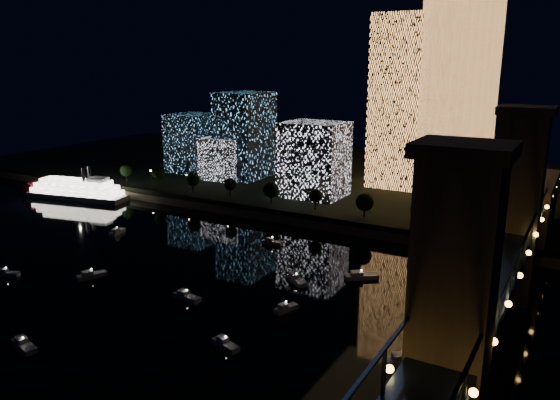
{
  "coord_description": "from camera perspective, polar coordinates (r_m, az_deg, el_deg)",
  "views": [
    {
      "loc": [
        79.67,
        -94.81,
        60.34
      ],
      "look_at": [
        -6.8,
        55.0,
        16.43
      ],
      "focal_mm": 35.0,
      "sensor_mm": 36.0,
      "label": 1
    }
  ],
  "objects": [
    {
      "name": "far_bank",
      "position": [
        273.17,
        12.35,
        1.69
      ],
      "size": [
        420.0,
        160.0,
        5.0
      ],
      "primitive_type": "cube",
      "color": "black",
      "rests_on": "ground"
    },
    {
      "name": "motorboats",
      "position": [
        151.07,
        -7.1,
        -9.08
      ],
      "size": [
        123.43,
        90.35,
        2.78
      ],
      "color": "silver",
      "rests_on": "ground"
    },
    {
      "name": "seawall",
      "position": [
        202.67,
        5.5,
        -2.7
      ],
      "size": [
        420.0,
        6.0,
        3.0
      ],
      "primitive_type": "cube",
      "color": "#6B5E4C",
      "rests_on": "ground"
    },
    {
      "name": "tower_cylindrical",
      "position": [
        242.86,
        18.05,
        10.76
      ],
      "size": [
        34.0,
        34.0,
        86.71
      ],
      "color": "#F59C4E",
      "rests_on": "far_bank"
    },
    {
      "name": "riverboat",
      "position": [
        264.55,
        -20.85,
        0.99
      ],
      "size": [
        52.35,
        20.2,
        15.47
      ],
      "color": "silver",
      "rests_on": "ground"
    },
    {
      "name": "midrise_blocks",
      "position": [
        261.2,
        -3.54,
        5.69
      ],
      "size": [
        101.93,
        42.48,
        41.27
      ],
      "color": "white",
      "rests_on": "far_bank"
    },
    {
      "name": "esplanade_trees",
      "position": [
        217.67,
        -0.36,
        1.0
      ],
      "size": [
        165.56,
        6.8,
        8.9
      ],
      "color": "black",
      "rests_on": "far_bank"
    },
    {
      "name": "tower_rectangular",
      "position": [
        253.07,
        12.62,
        9.94
      ],
      "size": [
        23.77,
        23.77,
        75.63
      ],
      "primitive_type": "cube",
      "color": "#F59C4E",
      "rests_on": "far_bank"
    },
    {
      "name": "ground",
      "position": [
        137.76,
        -9.22,
        -11.93
      ],
      "size": [
        520.0,
        520.0,
        0.0
      ],
      "primitive_type": "plane",
      "color": "black",
      "rests_on": "ground"
    },
    {
      "name": "street_lamps",
      "position": [
        226.29,
        -1.03,
        1.13
      ],
      "size": [
        132.7,
        0.7,
        5.65
      ],
      "color": "black",
      "rests_on": "far_bank"
    },
    {
      "name": "truss_bridge",
      "position": [
        108.95,
        19.95,
        -10.55
      ],
      "size": [
        13.0,
        266.0,
        50.0
      ],
      "color": "navy",
      "rests_on": "ground"
    }
  ]
}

